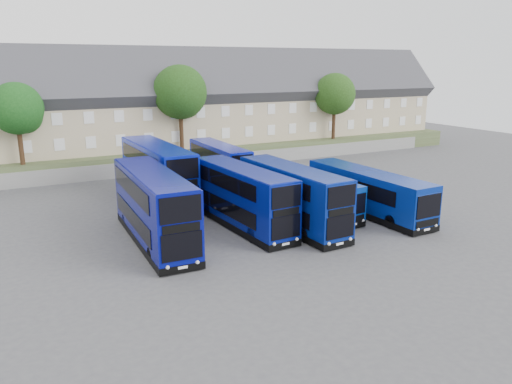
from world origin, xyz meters
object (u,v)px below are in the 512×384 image
Objects in this scene: tree_mid at (181,94)px; dd_front_left at (154,208)px; tree_east at (335,95)px; tree_far at (340,89)px; dd_front_mid at (243,199)px; tree_west at (18,110)px; coach_east_a at (307,193)px.

dd_front_left is at bearing -114.13° from tree_mid.
tree_east is 0.94× the size of tree_far.
dd_front_mid is 1.33× the size of tree_east.
dd_front_mid is 31.92m from tree_east.
tree_mid is 20.02m from tree_east.
dd_front_left reaches higher than dd_front_mid.
tree_west is at bearing -180.00° from tree_east.
dd_front_left is at bearing -141.71° from tree_far.
coach_east_a is 1.26× the size of tree_far.
tree_east is at bearing 45.94° from coach_east_a.
dd_front_left is at bearing -177.54° from coach_east_a.
dd_front_mid is 6.35m from coach_east_a.
tree_mid is 1.06× the size of tree_far.
dd_front_mid is 41.03m from tree_far.
dd_front_mid is at bearing -98.77° from tree_mid.
dd_front_left is 24.47m from tree_mid.
dd_front_left is 1.34× the size of tree_far.
tree_east is (29.72, 21.20, 5.13)m from dd_front_left.
tree_east is at bearing 0.00° from tree_west.
tree_west is (-18.86, 19.92, 5.60)m from coach_east_a.
tree_far reaches higher than coach_east_a.
tree_west reaches higher than dd_front_left.
coach_east_a is at bearing 7.76° from dd_front_left.
tree_far is (23.14, 26.92, 6.28)m from coach_east_a.
tree_east is 9.23m from tree_far.
tree_west is at bearing 130.09° from coach_east_a.
dd_front_mid is 22.68m from tree_mid.
dd_front_mid is at bearing -137.85° from tree_east.
tree_east reaches higher than dd_front_left.
tree_west is 36.00m from tree_east.
dd_front_left is 1.27× the size of tree_mid.
tree_west reaches higher than coach_east_a.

